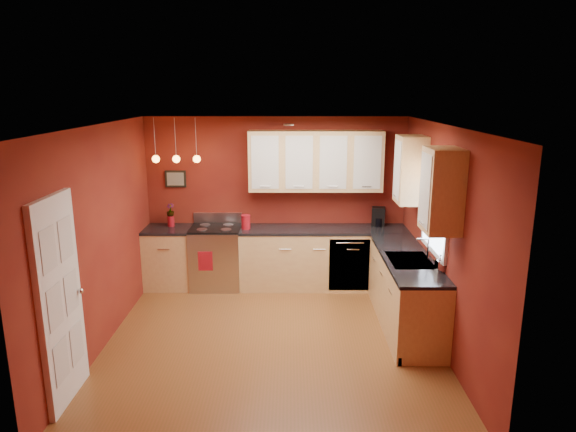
{
  "coord_description": "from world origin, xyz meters",
  "views": [
    {
      "loc": [
        0.22,
        -5.73,
        2.98
      ],
      "look_at": [
        0.19,
        1.0,
        1.33
      ],
      "focal_mm": 32.0,
      "sensor_mm": 36.0,
      "label": 1
    }
  ],
  "objects_px": {
    "sink": "(410,262)",
    "red_canister": "(246,222)",
    "coffee_maker": "(378,217)",
    "soap_pump": "(440,263)",
    "gas_range": "(216,257)"
  },
  "relations": [
    {
      "from": "gas_range",
      "to": "red_canister",
      "type": "bearing_deg",
      "value": -5.99
    },
    {
      "from": "red_canister",
      "to": "soap_pump",
      "type": "height_order",
      "value": "red_canister"
    },
    {
      "from": "sink",
      "to": "red_canister",
      "type": "distance_m",
      "value": 2.6
    },
    {
      "from": "red_canister",
      "to": "soap_pump",
      "type": "relative_size",
      "value": 1.01
    },
    {
      "from": "sink",
      "to": "coffee_maker",
      "type": "xyz_separation_m",
      "value": [
        -0.12,
        1.65,
        0.16
      ]
    },
    {
      "from": "gas_range",
      "to": "soap_pump",
      "type": "distance_m",
      "value": 3.5
    },
    {
      "from": "coffee_maker",
      "to": "soap_pump",
      "type": "xyz_separation_m",
      "value": [
        0.37,
        -2.08,
        -0.03
      ]
    },
    {
      "from": "gas_range",
      "to": "red_canister",
      "type": "xyz_separation_m",
      "value": [
        0.47,
        -0.05,
        0.57
      ]
    },
    {
      "from": "sink",
      "to": "coffee_maker",
      "type": "distance_m",
      "value": 1.66
    },
    {
      "from": "red_canister",
      "to": "coffee_maker",
      "type": "xyz_separation_m",
      "value": [
        2.03,
        0.2,
        0.03
      ]
    },
    {
      "from": "sink",
      "to": "red_canister",
      "type": "height_order",
      "value": "sink"
    },
    {
      "from": "coffee_maker",
      "to": "soap_pump",
      "type": "height_order",
      "value": "coffee_maker"
    },
    {
      "from": "red_canister",
      "to": "coffee_maker",
      "type": "distance_m",
      "value": 2.04
    },
    {
      "from": "gas_range",
      "to": "sink",
      "type": "bearing_deg",
      "value": -29.78
    },
    {
      "from": "gas_range",
      "to": "soap_pump",
      "type": "bearing_deg",
      "value": -33.86
    }
  ]
}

